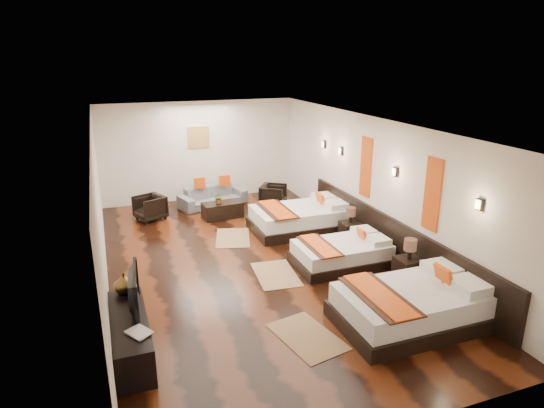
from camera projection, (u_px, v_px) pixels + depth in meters
name	position (u px, v px, depth m)	size (l,w,h in m)	color
floor	(251.00, 263.00, 9.45)	(5.50, 9.50, 0.01)	black
ceiling	(249.00, 124.00, 8.59)	(5.50, 9.50, 0.01)	white
back_wall	(199.00, 151.00, 13.26)	(5.50, 0.01, 2.80)	silver
left_wall	(100.00, 213.00, 8.11)	(0.01, 9.50, 2.80)	silver
right_wall	(373.00, 184.00, 9.93)	(0.01, 9.50, 2.80)	silver
headboard_panel	(390.00, 239.00, 9.50)	(0.08, 6.60, 0.90)	black
bed_near	(413.00, 305.00, 7.27)	(2.32, 1.46, 0.89)	black
bed_mid	(342.00, 253.00, 9.32)	(1.88, 1.18, 0.72)	black
bed_far	(301.00, 218.00, 11.16)	(2.28, 1.43, 0.87)	black
nightstand_a	(408.00, 268.00, 8.56)	(0.43, 0.43, 0.86)	black
nightstand_b	(350.00, 229.00, 10.48)	(0.40, 0.40, 0.80)	black
jute_mat_near	(307.00, 337.00, 6.98)	(0.75, 1.20, 0.01)	#9A744E
jute_mat_mid	(276.00, 274.00, 8.95)	(0.75, 1.20, 0.01)	#9A744E
jute_mat_far	(233.00, 238.00, 10.73)	(0.75, 1.20, 0.01)	#9A744E
tv_console	(130.00, 335.00, 6.54)	(0.50, 1.80, 0.55)	black
tv	(129.00, 290.00, 6.62)	(1.00, 0.13, 0.57)	black
book	(131.00, 337.00, 6.00)	(0.25, 0.33, 0.03)	black
figurine	(124.00, 283.00, 7.10)	(0.31, 0.31, 0.32)	brown
sofa	(213.00, 196.00, 12.94)	(1.86, 0.73, 0.54)	slate
armchair_left	(150.00, 208.00, 11.86)	(0.67, 0.69, 0.62)	black
armchair_right	(273.00, 195.00, 12.90)	(0.65, 0.67, 0.61)	black
coffee_table	(222.00, 210.00, 12.02)	(1.00, 0.50, 0.40)	black
table_plant	(219.00, 198.00, 11.85)	(0.27, 0.23, 0.30)	#285A1E
orange_panel_a	(432.00, 194.00, 8.14)	(0.04, 0.40, 1.30)	#D86014
orange_panel_b	(366.00, 167.00, 10.10)	(0.04, 0.40, 1.30)	#D86014
sconce_near	(479.00, 204.00, 7.10)	(0.07, 0.12, 0.18)	black
sconce_mid	(395.00, 172.00, 9.07)	(0.07, 0.12, 0.18)	black
sconce_far	(341.00, 151.00, 11.03)	(0.07, 0.12, 0.18)	black
sconce_lounge	(324.00, 144.00, 11.83)	(0.07, 0.12, 0.18)	black
gold_artwork	(199.00, 137.00, 13.12)	(0.60, 0.04, 0.60)	#AD873F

